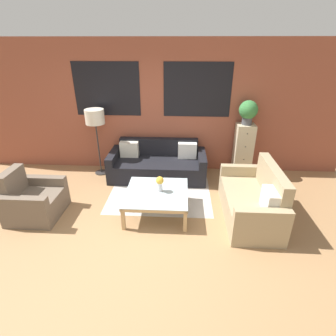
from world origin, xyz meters
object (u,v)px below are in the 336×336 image
object	(u,v)px
coffee_table	(157,195)
drawer_cabinet	(243,150)
couch_dark	(158,165)
armchair_corner	(34,201)
floor_lamp	(95,119)
settee_vintage	(253,201)
potted_plant	(248,111)
flower_vase	(160,183)

from	to	relation	value
coffee_table	drawer_cabinet	size ratio (longest dim) A/B	0.91
couch_dark	coffee_table	world-z (taller)	couch_dark
armchair_corner	floor_lamp	xyz separation A→B (m)	(0.66, 1.64, 0.97)
settee_vintage	floor_lamp	bearing A→B (deg)	153.62
armchair_corner	coffee_table	world-z (taller)	armchair_corner
coffee_table	couch_dark	bearing A→B (deg)	94.58
couch_dark	armchair_corner	distance (m)	2.50
drawer_cabinet	armchair_corner	bearing A→B (deg)	-154.95
coffee_table	potted_plant	distance (m)	2.60
flower_vase	coffee_table	bearing A→B (deg)	-144.45
armchair_corner	floor_lamp	distance (m)	2.02
settee_vintage	couch_dark	bearing A→B (deg)	140.74
floor_lamp	flower_vase	world-z (taller)	floor_lamp
armchair_corner	settee_vintage	bearing A→B (deg)	2.26
couch_dark	flower_vase	xyz separation A→B (m)	(0.16, -1.33, 0.30)
drawer_cabinet	potted_plant	size ratio (longest dim) A/B	2.31
armchair_corner	flower_vase	size ratio (longest dim) A/B	3.11
armchair_corner	drawer_cabinet	world-z (taller)	drawer_cabinet
settee_vintage	potted_plant	world-z (taller)	potted_plant
couch_dark	armchair_corner	xyz separation A→B (m)	(-1.96, -1.55, -0.00)
armchair_corner	potted_plant	bearing A→B (deg)	25.05
armchair_corner	floor_lamp	world-z (taller)	floor_lamp
potted_plant	armchair_corner	bearing A→B (deg)	-154.95
couch_dark	armchair_corner	bearing A→B (deg)	-141.74
settee_vintage	armchair_corner	xyz separation A→B (m)	(-3.68, -0.15, -0.03)
potted_plant	flower_vase	world-z (taller)	potted_plant
floor_lamp	potted_plant	world-z (taller)	potted_plant
settee_vintage	floor_lamp	xyz separation A→B (m)	(-3.02, 1.50, 0.94)
couch_dark	floor_lamp	distance (m)	1.63
settee_vintage	armchair_corner	world-z (taller)	settee_vintage
couch_dark	settee_vintage	world-z (taller)	settee_vintage
couch_dark	flower_vase	bearing A→B (deg)	-83.04
floor_lamp	coffee_table	bearing A→B (deg)	-46.02
armchair_corner	flower_vase	xyz separation A→B (m)	(2.13, 0.22, 0.30)
armchair_corner	potted_plant	world-z (taller)	potted_plant
drawer_cabinet	potted_plant	world-z (taller)	potted_plant
floor_lamp	armchair_corner	bearing A→B (deg)	-111.82
coffee_table	potted_plant	size ratio (longest dim) A/B	2.11
couch_dark	potted_plant	distance (m)	2.19
settee_vintage	drawer_cabinet	size ratio (longest dim) A/B	1.38
couch_dark	coffee_table	bearing A→B (deg)	-85.42
potted_plant	flower_vase	distance (m)	2.46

